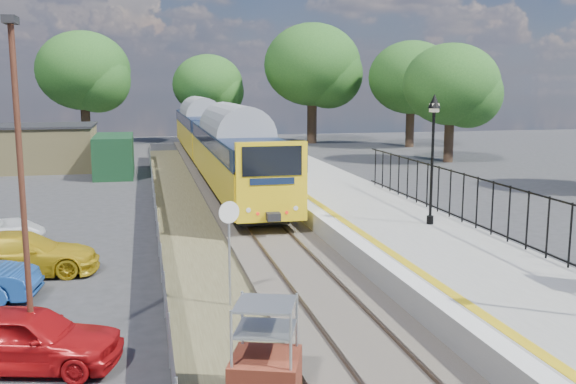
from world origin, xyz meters
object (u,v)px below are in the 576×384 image
object	(u,v)px
train	(213,137)
car_red	(26,338)
brick_plinth	(265,356)
victorian_lamp_north	(433,129)
speed_sign	(229,236)
car_yellow	(22,254)
carpark_lamp	(21,175)

from	to	relation	value
train	car_red	bearing A→B (deg)	-103.23
brick_plinth	car_red	bearing A→B (deg)	150.31
victorian_lamp_north	brick_plinth	size ratio (longest dim) A/B	2.32
speed_sign	car_red	world-z (taller)	speed_sign
train	car_yellow	bearing A→B (deg)	-109.99
speed_sign	car_yellow	world-z (taller)	speed_sign
victorian_lamp_north	car_yellow	bearing A→B (deg)	-178.87
victorian_lamp_north	car_yellow	distance (m)	14.14
train	victorian_lamp_north	bearing A→B (deg)	-76.87
carpark_lamp	car_yellow	distance (m)	7.95
brick_plinth	car_red	world-z (taller)	brick_plinth
brick_plinth	car_yellow	world-z (taller)	brick_plinth
train	car_yellow	size ratio (longest dim) A/B	8.89
victorian_lamp_north	speed_sign	distance (m)	9.37
victorian_lamp_north	train	size ratio (longest dim) A/B	0.11
car_red	car_yellow	world-z (taller)	car_yellow
train	carpark_lamp	xyz separation A→B (m)	(-6.97, -30.06, 1.70)
train	car_yellow	distance (m)	24.53
victorian_lamp_north	car_red	size ratio (longest dim) A/B	1.18
brick_plinth	speed_sign	distance (m)	5.42
train	car_red	xyz separation A→B (m)	(-7.08, -30.10, -1.68)
brick_plinth	carpark_lamp	bearing A→B (deg)	149.28
speed_sign	carpark_lamp	bearing A→B (deg)	-167.00
train	carpark_lamp	size ratio (longest dim) A/B	5.75
train	carpark_lamp	world-z (taller)	carpark_lamp
speed_sign	car_red	size ratio (longest dim) A/B	0.73
brick_plinth	car_yellow	size ratio (longest dim) A/B	0.43
victorian_lamp_north	brick_plinth	world-z (taller)	victorian_lamp_north
brick_plinth	carpark_lamp	size ratio (longest dim) A/B	0.28
brick_plinth	carpark_lamp	xyz separation A→B (m)	(-4.41, 2.62, 3.09)
train	car_red	world-z (taller)	train
carpark_lamp	victorian_lamp_north	bearing A→B (deg)	30.86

